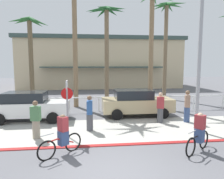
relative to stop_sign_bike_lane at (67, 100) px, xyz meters
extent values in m
plane|color=#5B5B60|center=(1.65, 6.62, -1.68)|extent=(80.00, 80.00, 0.00)
cube|color=#ADAAA0|center=(1.65, 0.82, -1.67)|extent=(44.00, 4.00, 0.02)
cube|color=maroon|center=(1.65, -1.18, -1.66)|extent=(44.00, 0.24, 0.03)
cube|color=beige|center=(2.85, 23.30, 1.68)|extent=(22.72, 9.35, 6.72)
cube|color=#384C47|center=(2.85, 23.30, 5.29)|extent=(23.32, 9.95, 0.50)
cube|color=#384C47|center=(2.85, 18.12, 1.32)|extent=(15.90, 1.20, 0.16)
cylinder|color=white|center=(1.65, 5.12, -0.68)|extent=(18.64, 0.08, 0.08)
cylinder|color=white|center=(-3.01, 5.12, -1.18)|extent=(0.08, 0.08, 1.00)
cylinder|color=white|center=(-0.68, 5.12, -1.18)|extent=(0.08, 0.08, 1.00)
cylinder|color=white|center=(1.65, 5.12, -1.18)|extent=(0.08, 0.08, 1.00)
cylinder|color=white|center=(3.98, 5.12, -1.18)|extent=(0.08, 0.08, 1.00)
cylinder|color=white|center=(6.31, 5.12, -1.18)|extent=(0.08, 0.08, 1.00)
cylinder|color=white|center=(8.64, 5.12, -1.18)|extent=(0.08, 0.08, 1.00)
cylinder|color=white|center=(10.97, 5.12, -1.18)|extent=(0.08, 0.08, 1.00)
cylinder|color=gray|center=(0.00, 0.00, -0.58)|extent=(0.08, 0.08, 2.20)
cube|color=white|center=(0.00, 0.00, 0.70)|extent=(0.04, 0.56, 0.36)
cylinder|color=red|center=(0.00, 0.00, 0.30)|extent=(0.52, 0.03, 0.52)
cylinder|color=#9EA0A5|center=(6.16, 0.15, 2.07)|extent=(0.18, 0.18, 7.50)
cylinder|color=brown|center=(-3.61, 8.22, 1.76)|extent=(0.36, 0.36, 6.87)
cone|color=#2D6B33|center=(-2.87, 8.22, 4.93)|extent=(1.58, 0.32, 0.83)
cone|color=#2D6B33|center=(-3.21, 8.72, 4.97)|extent=(1.12, 1.28, 0.75)
cone|color=#2D6B33|center=(-3.81, 9.08, 4.92)|extent=(0.72, 1.88, 0.85)
cone|color=#2D6B33|center=(-4.30, 8.55, 5.04)|extent=(1.58, 0.98, 0.62)
cone|color=#2D6B33|center=(-4.31, 7.88, 4.99)|extent=(1.62, 1.00, 0.72)
cone|color=#2D6B33|center=(-3.76, 7.55, 5.06)|extent=(0.63, 1.46, 0.58)
cone|color=#2D6B33|center=(-3.22, 7.73, 5.02)|extent=(1.08, 1.24, 0.66)
cylinder|color=#846B4C|center=(-0.03, 6.98, 3.27)|extent=(0.36, 0.36, 9.90)
cylinder|color=#756047|center=(2.48, 8.24, 2.25)|extent=(0.36, 0.36, 7.85)
cone|color=#235B2D|center=(3.22, 8.24, 6.04)|extent=(1.53, 0.32, 0.58)
cone|color=#235B2D|center=(2.98, 8.66, 5.98)|extent=(1.27, 1.14, 0.70)
cone|color=#235B2D|center=(2.60, 8.92, 6.03)|extent=(0.57, 1.48, 0.60)
cone|color=#235B2D|center=(2.11, 8.89, 5.92)|extent=(1.07, 1.54, 0.81)
cone|color=#235B2D|center=(1.76, 8.51, 6.04)|extent=(1.62, 0.85, 0.59)
cone|color=#235B2D|center=(1.63, 7.93, 5.94)|extent=(1.90, 0.95, 0.78)
cone|color=#235B2D|center=(2.07, 7.53, 6.02)|extent=(1.13, 1.63, 0.62)
cone|color=#235B2D|center=(2.60, 7.58, 5.99)|extent=(0.56, 1.46, 0.67)
cone|color=#235B2D|center=(3.18, 7.66, 6.01)|extent=(1.64, 1.45, 0.64)
cylinder|color=#846B4C|center=(5.81, 6.68, 2.63)|extent=(0.36, 0.36, 8.61)
cone|color=#387F3D|center=(6.20, 7.36, 6.70)|extent=(1.11, 1.61, 0.78)
cylinder|color=#756047|center=(8.27, 10.16, 2.78)|extent=(0.36, 0.36, 8.91)
cone|color=#2D6B33|center=(9.04, 10.16, 7.10)|extent=(1.59, 0.32, 0.58)
cone|color=#2D6B33|center=(8.80, 10.69, 7.02)|extent=(1.34, 1.34, 0.74)
cone|color=#2D6B33|center=(8.27, 10.94, 7.04)|extent=(0.32, 1.63, 0.69)
cone|color=#2D6B33|center=(7.76, 10.68, 7.08)|extent=(1.30, 1.30, 0.63)
cone|color=#2D6B33|center=(7.46, 10.16, 7.06)|extent=(1.70, 0.32, 0.66)
cone|color=#2D6B33|center=(7.70, 9.59, 7.08)|extent=(1.42, 1.42, 0.63)
cone|color=#2D6B33|center=(8.27, 9.37, 7.04)|extent=(0.32, 1.67, 0.71)
cone|color=#2D6B33|center=(8.94, 9.50, 7.11)|extent=(1.58, 1.58, 0.57)
cube|color=white|center=(-2.45, 3.16, -0.95)|extent=(4.40, 1.80, 0.80)
cube|color=#1E2328|center=(-2.70, 3.16, -0.27)|extent=(2.29, 1.58, 0.56)
cylinder|color=black|center=(-1.04, 4.06, -1.35)|extent=(0.66, 0.22, 0.66)
cylinder|color=black|center=(-1.04, 2.26, -1.35)|extent=(0.66, 0.22, 0.66)
cylinder|color=black|center=(-3.85, 4.06, -1.35)|extent=(0.66, 0.22, 0.66)
cube|color=tan|center=(4.00, 3.56, -0.95)|extent=(4.40, 1.80, 0.80)
cube|color=#1E2328|center=(3.75, 3.56, -0.27)|extent=(2.29, 1.58, 0.56)
cylinder|color=black|center=(5.41, 4.46, -1.35)|extent=(0.66, 0.22, 0.66)
cylinder|color=black|center=(5.41, 2.66, -1.35)|extent=(0.66, 0.22, 0.66)
cylinder|color=black|center=(2.59, 4.46, -1.35)|extent=(0.66, 0.22, 0.66)
cylinder|color=black|center=(2.59, 2.66, -1.35)|extent=(0.66, 0.22, 0.66)
torus|color=black|center=(4.52, -2.50, -1.35)|extent=(0.61, 0.48, 0.72)
torus|color=black|center=(5.40, -1.84, -1.35)|extent=(0.61, 0.48, 0.72)
cylinder|color=black|center=(5.13, -2.04, -1.20)|extent=(0.58, 0.45, 0.35)
cylinder|color=black|center=(4.71, -2.36, -1.06)|extent=(0.34, 0.27, 0.07)
cylinder|color=black|center=(5.05, -2.10, -1.13)|extent=(0.05, 0.05, 0.44)
cylinder|color=silver|center=(4.56, -2.47, -0.80)|extent=(0.42, 0.33, 0.04)
cube|color=#384C7A|center=(5.05, -2.10, -1.07)|extent=(0.42, 0.42, 0.52)
cube|color=#A33338|center=(5.05, -2.10, -0.55)|extent=(0.41, 0.43, 0.52)
sphere|color=#D6A884|center=(5.05, -2.10, -0.32)|extent=(0.22, 0.22, 0.22)
torus|color=black|center=(-0.50, -2.23, -1.35)|extent=(0.59, 0.51, 0.72)
torus|color=black|center=(0.34, -1.53, -1.35)|extent=(0.59, 0.51, 0.72)
cylinder|color=red|center=(0.09, -1.74, -1.20)|extent=(0.56, 0.48, 0.35)
cylinder|color=red|center=(-0.32, -2.08, -1.06)|extent=(0.33, 0.28, 0.07)
cylinder|color=red|center=(0.01, -1.80, -1.13)|extent=(0.05, 0.05, 0.44)
cylinder|color=silver|center=(-0.46, -2.20, -0.80)|extent=(0.41, 0.35, 0.04)
cube|color=#384C7A|center=(0.01, -1.80, -1.07)|extent=(0.43, 0.42, 0.52)
cube|color=#A33338|center=(0.01, -1.80, -0.55)|extent=(0.42, 0.43, 0.52)
sphere|color=brown|center=(0.01, -1.80, -0.32)|extent=(0.22, 0.22, 0.22)
cylinder|color=gray|center=(-1.37, -0.02, -1.27)|extent=(0.38, 0.38, 0.81)
cube|color=#4C7F51|center=(-1.37, -0.02, -0.55)|extent=(0.45, 0.34, 0.63)
sphere|color=brown|center=(-1.37, -0.02, -0.09)|extent=(0.22, 0.22, 0.22)
cylinder|color=#384C7A|center=(6.47, 1.77, -1.24)|extent=(0.41, 0.41, 0.88)
cube|color=#93705B|center=(6.47, 1.77, -0.46)|extent=(0.38, 0.47, 0.68)
sphere|color=brown|center=(6.47, 1.77, 0.03)|extent=(0.24, 0.24, 0.24)
cylinder|color=#4C4C51|center=(0.98, 0.81, -1.25)|extent=(0.34, 0.34, 0.85)
cube|color=#2D5699|center=(0.98, 0.81, -0.50)|extent=(0.29, 0.42, 0.65)
sphere|color=brown|center=(0.98, 0.81, -0.03)|extent=(0.23, 0.23, 0.23)
cylinder|color=#4C4C51|center=(4.93, 1.84, -1.26)|extent=(0.42, 0.42, 0.83)
cube|color=#A33338|center=(4.93, 1.84, -0.53)|extent=(0.47, 0.39, 0.64)
sphere|color=#D6A884|center=(4.93, 1.84, -0.07)|extent=(0.23, 0.23, 0.23)
camera|label=1|loc=(0.95, -9.21, 1.53)|focal=33.32mm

